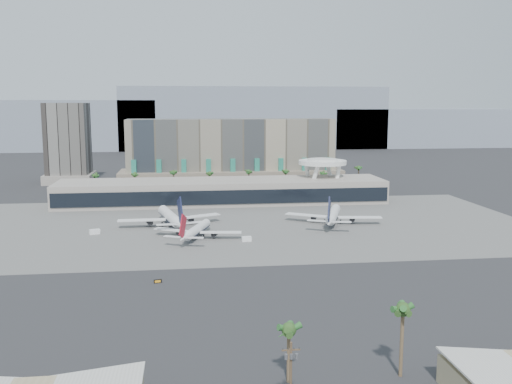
{
  "coord_description": "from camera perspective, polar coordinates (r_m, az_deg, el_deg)",
  "views": [
    {
      "loc": [
        -19.15,
        -185.48,
        51.84
      ],
      "look_at": [
        9.03,
        40.0,
        16.33
      ],
      "focal_mm": 40.0,
      "sensor_mm": 36.0,
      "label": 1
    }
  ],
  "objects": [
    {
      "name": "utility_pole",
      "position": [
        101.41,
        3.51,
        -17.29
      ],
      "size": [
        3.2,
        0.85,
        12.0
      ],
      "color": "#4C3826",
      "rests_on": "ground"
    },
    {
      "name": "airliner_left",
      "position": [
        245.08,
        -8.53,
        -2.48
      ],
      "size": [
        43.51,
        45.21,
        15.83
      ],
      "rotation": [
        0.0,
        0.0,
        0.23
      ],
      "color": "white",
      "rests_on": "ground"
    },
    {
      "name": "saucer_structure",
      "position": [
        312.26,
        6.66,
        2.68
      ],
      "size": [
        26.0,
        26.0,
        21.89
      ],
      "color": "white",
      "rests_on": "ground"
    },
    {
      "name": "near_palm_a",
      "position": [
        109.19,
        3.3,
        -14.27
      ],
      "size": [
        6.0,
        6.0,
        11.77
      ],
      "color": "brown",
      "rests_on": "ground"
    },
    {
      "name": "taxiway_sign",
      "position": [
        170.34,
        -9.79,
        -8.78
      ],
      "size": [
        2.37,
        0.81,
        1.07
      ],
      "rotation": [
        0.0,
        0.0,
        0.21
      ],
      "color": "black",
      "rests_on": "ground"
    },
    {
      "name": "palm_row",
      "position": [
        334.08,
        -2.58,
        1.76
      ],
      "size": [
        157.8,
        2.8,
        13.1
      ],
      "color": "brown",
      "rests_on": "ground"
    },
    {
      "name": "hotel",
      "position": [
        362.77,
        -2.49,
        3.33
      ],
      "size": [
        140.0,
        30.0,
        42.0
      ],
      "color": "gray",
      "rests_on": "ground"
    },
    {
      "name": "terminal",
      "position": [
        299.39,
        -3.38,
        0.16
      ],
      "size": [
        170.0,
        32.5,
        14.5
      ],
      "color": "#B5AB9F",
      "rests_on": "ground"
    },
    {
      "name": "office_tower",
      "position": [
        393.93,
        -18.26,
        4.23
      ],
      "size": [
        30.0,
        30.0,
        52.0
      ],
      "color": "black",
      "rests_on": "ground"
    },
    {
      "name": "service_vehicle_b",
      "position": [
        216.56,
        -0.96,
        -4.72
      ],
      "size": [
        3.71,
        2.29,
        1.84
      ],
      "primitive_type": "cube",
      "rotation": [
        0.0,
        0.0,
        0.07
      ],
      "color": "white",
      "rests_on": "ground"
    },
    {
      "name": "ground",
      "position": [
        193.54,
        -1.19,
        -6.66
      ],
      "size": [
        900.0,
        900.0,
        0.0
      ],
      "primitive_type": "plane",
      "color": "#232326",
      "rests_on": "ground"
    },
    {
      "name": "near_palm_b",
      "position": [
        113.53,
        14.46,
        -12.01
      ],
      "size": [
        6.0,
        6.0,
        14.81
      ],
      "color": "brown",
      "rests_on": "ground"
    },
    {
      "name": "mountain_ridge",
      "position": [
        657.53,
        -3.04,
        6.96
      ],
      "size": [
        680.0,
        60.0,
        70.0
      ],
      "color": "gray",
      "rests_on": "ground"
    },
    {
      "name": "service_vehicle_a",
      "position": [
        237.03,
        -15.83,
        -3.85
      ],
      "size": [
        4.45,
        3.29,
        1.96
      ],
      "primitive_type": "cube",
      "rotation": [
        0.0,
        0.0,
        0.37
      ],
      "color": "white",
      "rests_on": "ground"
    },
    {
      "name": "airliner_centre",
      "position": [
        222.23,
        -6.0,
        -3.81
      ],
      "size": [
        34.11,
        35.27,
        12.66
      ],
      "rotation": [
        0.0,
        0.0,
        -0.33
      ],
      "color": "white",
      "rests_on": "ground"
    },
    {
      "name": "apron_pad",
      "position": [
        246.74,
        -2.52,
        -3.25
      ],
      "size": [
        260.0,
        130.0,
        0.06
      ],
      "primitive_type": "cube",
      "color": "#5B5B59",
      "rests_on": "ground"
    },
    {
      "name": "airliner_right",
      "position": [
        249.6,
        7.69,
        -2.3
      ],
      "size": [
        40.35,
        41.7,
        15.0
      ],
      "rotation": [
        0.0,
        0.0,
        -0.34
      ],
      "color": "white",
      "rests_on": "ground"
    }
  ]
}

